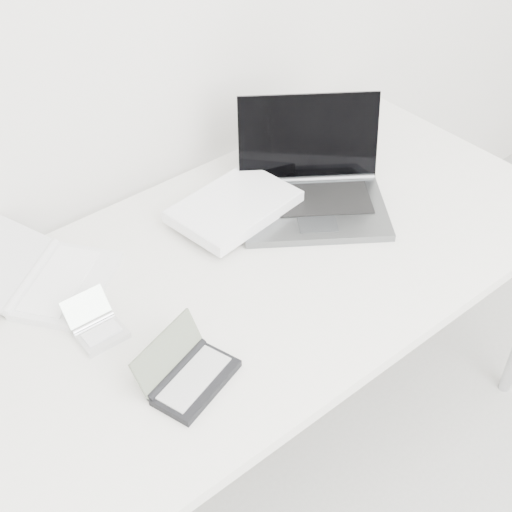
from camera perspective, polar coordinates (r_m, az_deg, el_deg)
desk at (r=1.68m, az=-0.09°, el=-1.62°), size 1.60×0.80×0.73m
laptop_large at (r=1.78m, az=1.93°, el=4.80°), size 0.57×0.46×0.24m
netbook_open_white at (r=1.65m, az=-16.38°, el=-1.69°), size 0.39×0.40×0.08m
pda_silver at (r=1.52m, az=-12.58°, el=-5.60°), size 0.10×0.12×0.07m
palmtop_charcoal at (r=1.40m, az=-5.45°, el=-9.41°), size 0.21×0.18×0.09m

